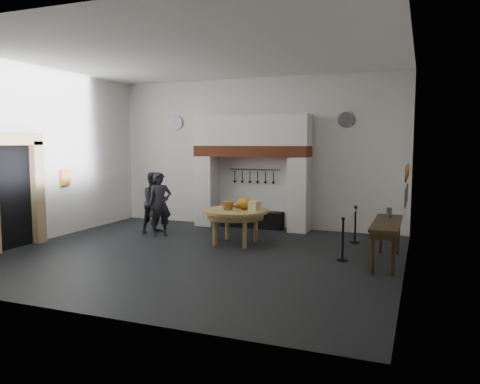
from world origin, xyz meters
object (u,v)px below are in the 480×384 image
at_px(side_table, 387,223).
at_px(barrier_post_far, 355,225).
at_px(barrier_post_near, 343,240).
at_px(visitor_far, 155,203).
at_px(iron_range, 252,219).
at_px(visitor_near, 160,204).
at_px(work_table, 236,211).

bearing_deg(side_table, barrier_post_far, 115.41).
bearing_deg(barrier_post_near, barrier_post_far, 90.00).
relative_size(visitor_far, barrier_post_near, 1.92).
bearing_deg(barrier_post_near, side_table, 7.30).
bearing_deg(iron_range, visitor_far, -142.69).
bearing_deg(side_table, visitor_near, 172.36).
bearing_deg(visitor_near, side_table, -52.37).
distance_m(visitor_far, barrier_post_near, 5.68).
relative_size(work_table, barrier_post_far, 1.87).
bearing_deg(iron_range, barrier_post_near, -43.86).
relative_size(iron_range, barrier_post_near, 2.11).
bearing_deg(barrier_post_far, side_table, -64.59).
relative_size(visitor_far, side_table, 0.79).
bearing_deg(visitor_far, visitor_near, -110.75).
distance_m(iron_range, barrier_post_near, 4.45).
bearing_deg(visitor_far, barrier_post_near, -79.23).
height_order(work_table, side_table, side_table).
bearing_deg(iron_range, side_table, -35.87).
height_order(iron_range, work_table, work_table).
bearing_deg(side_table, work_table, 169.96).
xyz_separation_m(work_table, visitor_near, (-2.29, 0.15, 0.04)).
height_order(side_table, barrier_post_far, same).
relative_size(visitor_near, side_table, 0.80).
relative_size(iron_range, barrier_post_far, 2.11).
bearing_deg(iron_range, barrier_post_far, -18.62).
xyz_separation_m(visitor_near, barrier_post_far, (5.11, 1.08, -0.43)).
xyz_separation_m(iron_range, side_table, (4.10, -2.96, 0.62)).
xyz_separation_m(side_table, barrier_post_far, (-0.90, 1.89, -0.42)).
relative_size(barrier_post_near, barrier_post_far, 1.00).
distance_m(side_table, barrier_post_near, 1.00).
distance_m(barrier_post_near, barrier_post_far, 2.00).
distance_m(visitor_near, barrier_post_far, 5.24).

